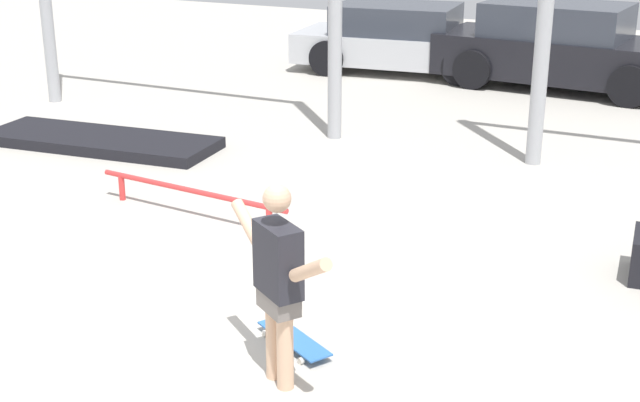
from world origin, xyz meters
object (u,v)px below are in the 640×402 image
object	(u,v)px
skateboard	(294,339)
grind_rail	(191,194)
parked_car_black	(561,48)
parked_car_silver	(402,39)
manual_pad	(100,141)
skateboarder	(278,278)

from	to	relation	value
skateboard	grind_rail	size ratio (longest dim) A/B	0.31
parked_car_black	grind_rail	bearing A→B (deg)	-100.29
skateboard	parked_car_silver	size ratio (longest dim) A/B	0.18
skateboard	parked_car_black	size ratio (longest dim) A/B	0.17
grind_rail	parked_car_silver	bearing A→B (deg)	95.49
skateboard	grind_rail	xyz separation A→B (m)	(-2.38, 2.12, 0.20)
manual_pad	grind_rail	bearing A→B (deg)	-33.30
skateboarder	parked_car_black	size ratio (longest dim) A/B	0.34
grind_rail	skateboarder	bearing A→B (deg)	-46.20
skateboarder	manual_pad	world-z (taller)	skateboarder
skateboarder	grind_rail	world-z (taller)	skateboarder
manual_pad	grind_rail	world-z (taller)	grind_rail
manual_pad	parked_car_silver	size ratio (longest dim) A/B	0.78
skateboarder	manual_pad	xyz separation A→B (m)	(-5.27, 4.44, -0.77)
parked_car_black	skateboarder	bearing A→B (deg)	-83.83
grind_rail	parked_car_black	bearing A→B (deg)	74.96
grind_rail	parked_car_black	size ratio (longest dim) A/B	0.56
parked_car_silver	parked_car_black	world-z (taller)	parked_car_black
grind_rail	parked_car_black	world-z (taller)	parked_car_black
manual_pad	skateboarder	bearing A→B (deg)	-40.13
skateboarder	parked_car_silver	size ratio (longest dim) A/B	0.36
skateboard	manual_pad	bearing A→B (deg)	172.26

